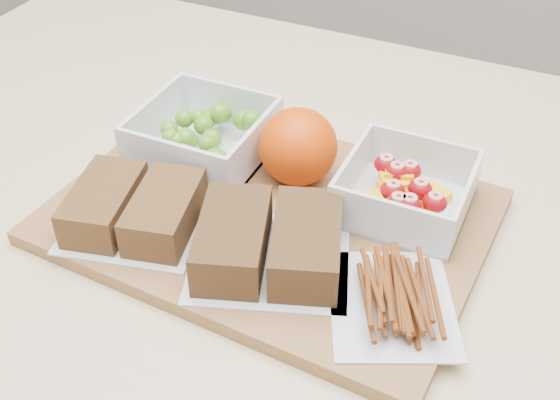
# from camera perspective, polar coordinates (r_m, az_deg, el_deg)

# --- Properties ---
(cutting_board) EXTENTS (0.44, 0.32, 0.02)m
(cutting_board) POSITION_cam_1_polar(r_m,az_deg,el_deg) (0.71, -0.84, -1.38)
(cutting_board) COLOR olive
(cutting_board) RESTS_ON counter
(grape_container) EXTENTS (0.13, 0.13, 0.06)m
(grape_container) POSITION_cam_1_polar(r_m,az_deg,el_deg) (0.78, -6.04, 5.15)
(grape_container) COLOR silver
(grape_container) RESTS_ON cutting_board
(fruit_container) EXTENTS (0.12, 0.12, 0.05)m
(fruit_container) POSITION_cam_1_polar(r_m,az_deg,el_deg) (0.71, 10.11, 0.57)
(fruit_container) COLOR silver
(fruit_container) RESTS_ON cutting_board
(orange) EXTENTS (0.08, 0.08, 0.08)m
(orange) POSITION_cam_1_polar(r_m,az_deg,el_deg) (0.73, 1.48, 4.35)
(orange) COLOR #DA4005
(orange) RESTS_ON cutting_board
(sandwich_bag_left) EXTENTS (0.16, 0.14, 0.04)m
(sandwich_bag_left) POSITION_cam_1_polar(r_m,az_deg,el_deg) (0.69, -11.74, -0.69)
(sandwich_bag_left) COLOR silver
(sandwich_bag_left) RESTS_ON cutting_board
(sandwich_bag_center) EXTENTS (0.18, 0.17, 0.04)m
(sandwich_bag_center) POSITION_cam_1_polar(r_m,az_deg,el_deg) (0.64, -0.86, -3.48)
(sandwich_bag_center) COLOR silver
(sandwich_bag_center) RESTS_ON cutting_board
(pretzel_bag) EXTENTS (0.15, 0.16, 0.03)m
(pretzel_bag) POSITION_cam_1_polar(r_m,az_deg,el_deg) (0.61, 9.16, -7.48)
(pretzel_bag) COLOR silver
(pretzel_bag) RESTS_ON cutting_board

